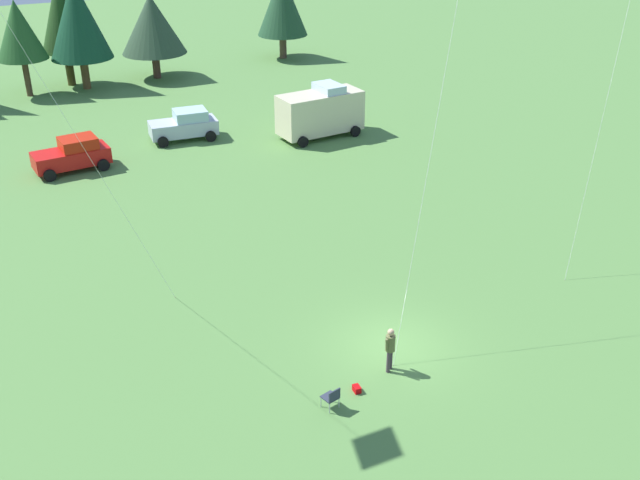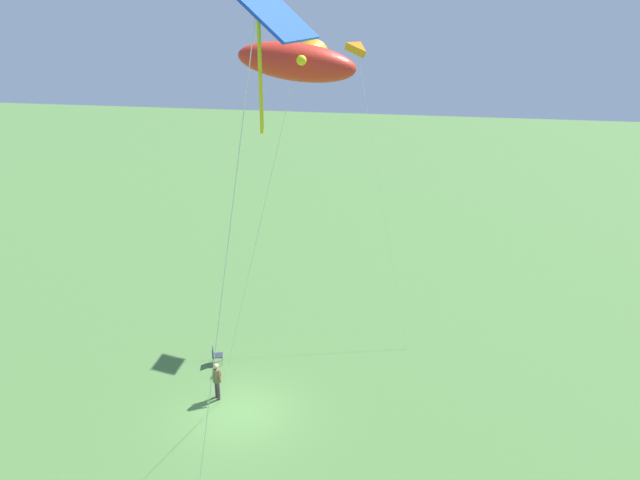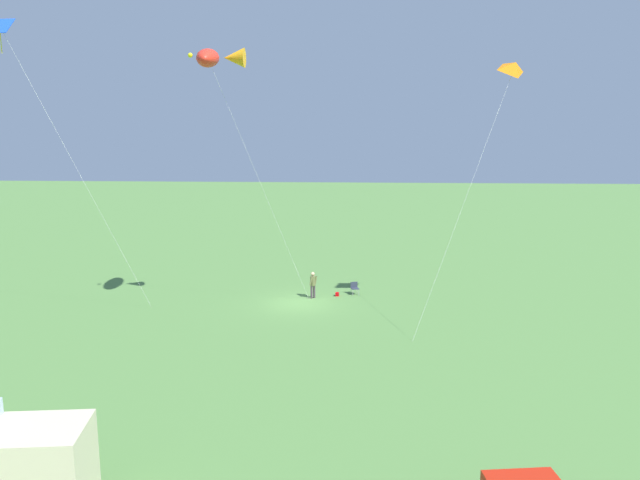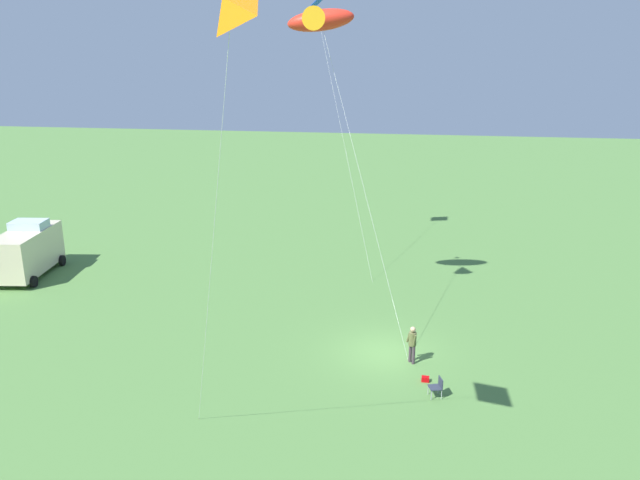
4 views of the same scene
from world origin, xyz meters
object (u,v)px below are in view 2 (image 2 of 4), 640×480
folding_chair (216,354)px  kite_diamond_blue (253,43)px  backpack_on_grass (217,375)px  kite_large_fish (300,61)px  kite_delta_orange (361,48)px  person_kite_flyer (217,378)px

folding_chair → kite_diamond_blue: (18.10, 7.88, 15.21)m
backpack_on_grass → kite_large_fish: size_ratio=0.02×
kite_delta_orange → person_kite_flyer: bearing=-22.2°
folding_chair → backpack_on_grass: 1.29m
person_kite_flyer → folding_chair: size_ratio=2.12×
folding_chair → kite_large_fish: (7.65, 6.02, 14.21)m
backpack_on_grass → kite_large_fish: (6.51, 5.57, 14.59)m
person_kite_flyer → kite_delta_orange: kite_delta_orange is taller
person_kite_flyer → kite_large_fish: kite_large_fish is taller
kite_large_fish → kite_delta_orange: kite_large_fish is taller
person_kite_flyer → kite_diamond_blue: bearing=-107.9°
backpack_on_grass → kite_diamond_blue: kite_diamond_blue is taller
kite_diamond_blue → kite_delta_orange: bearing=-175.1°
folding_chair → kite_diamond_blue: kite_diamond_blue is taller
kite_large_fish → kite_diamond_blue: bearing=10.1°
backpack_on_grass → kite_large_fish: bearing=40.5°
folding_chair → kite_diamond_blue: bearing=-83.9°
folding_chair → kite_large_fish: bearing=-69.2°
person_kite_flyer → folding_chair: (-2.71, -1.07, -0.53)m
kite_delta_orange → kite_diamond_blue: bearing=4.9°
backpack_on_grass → kite_delta_orange: size_ratio=0.02×
person_kite_flyer → backpack_on_grass: person_kite_flyer is taller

